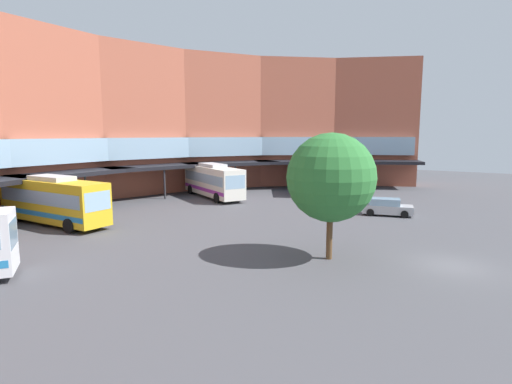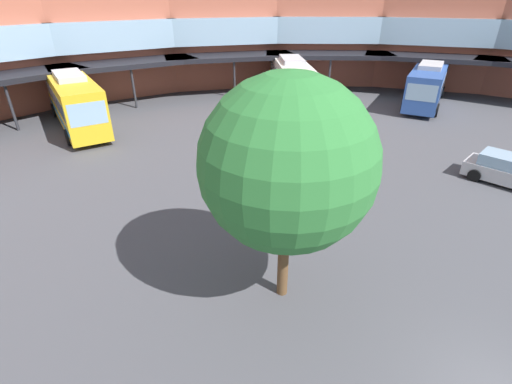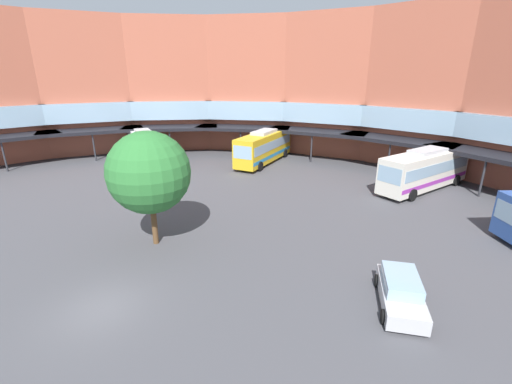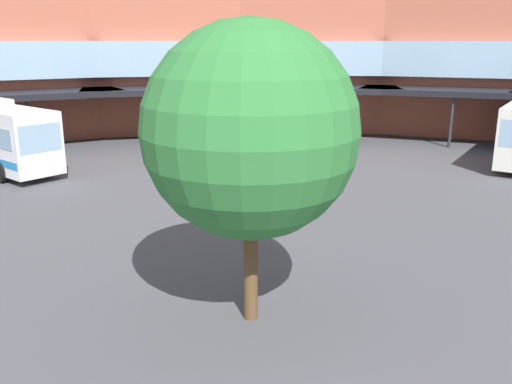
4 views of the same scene
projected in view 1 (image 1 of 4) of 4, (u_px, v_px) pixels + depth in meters
ground_plane at (452, 266)px, 22.79m from camera, size 126.92×126.92×0.00m
station_building at (108, 122)px, 36.06m from camera, size 81.25×35.02×17.62m
bus_1 at (306, 178)px, 51.30m from camera, size 9.97×7.34×3.63m
bus_2 at (213, 180)px, 47.00m from camera, size 7.55×11.05×3.93m
bus_3 at (53, 200)px, 33.03m from camera, size 2.89×11.09×3.99m
parked_car at (386, 207)px, 36.91m from camera, size 2.82×4.70×1.53m
plaza_tree at (331, 178)px, 23.44m from camera, size 5.16×5.16×7.43m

